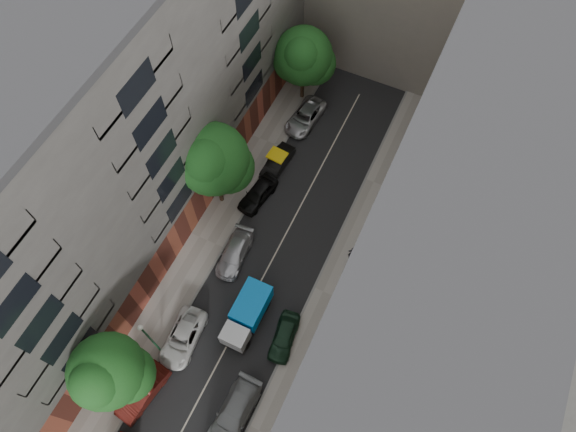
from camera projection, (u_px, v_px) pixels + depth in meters
The scene contains 20 objects.
ground at pixel (268, 268), 40.64m from camera, with size 120.00×120.00×0.00m, color #4C4C49.
road_surface at pixel (268, 268), 40.63m from camera, with size 8.00×44.00×0.02m, color black.
sidewalk_left at pixel (207, 241), 41.68m from camera, with size 3.00×44.00×0.15m, color gray.
sidewalk_right at pixel (332, 296), 39.46m from camera, with size 3.00×44.00×0.15m, color gray.
building_left at pixel (115, 144), 34.05m from camera, with size 8.00×44.00×20.00m, color #4C4A46.
building_right at pixel (433, 276), 29.61m from camera, with size 8.00×44.00×20.00m, color tan.
tarp_truck at pixel (247, 314), 37.54m from camera, with size 2.04×4.98×2.30m.
car_left_1 at pixel (143, 392), 35.47m from camera, with size 1.53×4.39×1.45m, color #4B130F.
car_left_2 at pixel (183, 338), 37.33m from camera, with size 2.18×4.73×1.31m, color silver.
car_left_3 at pixel (235, 253), 40.51m from camera, with size 1.85×4.54×1.32m, color silver.
car_left_4 at pixel (258, 194), 43.05m from camera, with size 1.69×4.20×1.43m, color black.
car_left_5 at pixel (277, 162), 44.62m from camera, with size 1.40×4.03×1.33m, color black.
car_left_6 at pixel (305, 117), 46.97m from camera, with size 2.25×4.89×1.36m, color #BCBCC1.
car_right_1 at pixel (234, 413), 34.79m from camera, with size 2.10×5.17×1.50m, color slate.
car_right_2 at pixel (284, 337), 37.35m from camera, with size 1.58×3.93×1.34m, color black.
tree_near at pixel (108, 374), 31.16m from camera, with size 5.04×4.74×8.33m.
tree_mid at pixel (214, 162), 38.29m from camera, with size 5.83×5.63×8.85m.
tree_far at pixel (304, 58), 44.41m from camera, with size 5.40×5.15×7.68m.
lamp_post at pixel (148, 337), 34.11m from camera, with size 0.36×0.36×6.02m.
pedestrian at pixel (352, 253), 40.06m from camera, with size 0.67×0.44×1.85m, color black.
Camera 1 is at (8.09, -13.46, 37.74)m, focal length 32.00 mm.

